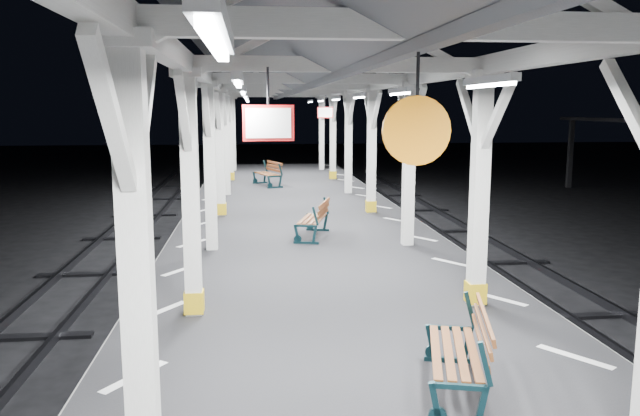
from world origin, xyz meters
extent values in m
cube|color=black|center=(0.00, 0.00, 0.50)|extent=(6.00, 50.00, 1.00)
cube|color=silver|center=(-2.45, 0.00, 1.00)|extent=(1.00, 48.00, 0.01)
cube|color=silver|center=(2.45, 0.00, 1.00)|extent=(1.00, 48.00, 0.01)
cube|color=silver|center=(-2.00, -2.00, 2.60)|extent=(0.22, 0.22, 3.20)
cube|color=silver|center=(-2.00, -2.00, 4.26)|extent=(0.40, 0.40, 0.12)
cube|color=silver|center=(-2.00, -1.45, 3.75)|extent=(0.10, 0.99, 0.99)
cube|color=silver|center=(-2.00, -2.55, 3.75)|extent=(0.10, 0.99, 0.99)
cube|color=silver|center=(-2.00, 2.00, 2.60)|extent=(0.22, 0.22, 3.20)
cube|color=silver|center=(-2.00, 2.00, 4.26)|extent=(0.40, 0.40, 0.12)
cube|color=gold|center=(-2.00, 2.00, 1.18)|extent=(0.26, 0.26, 0.30)
cube|color=silver|center=(-2.00, 2.55, 3.75)|extent=(0.10, 0.99, 0.99)
cube|color=silver|center=(-2.00, 1.45, 3.75)|extent=(0.10, 0.99, 0.99)
cube|color=silver|center=(-2.00, 6.00, 2.60)|extent=(0.22, 0.22, 3.20)
cube|color=silver|center=(-2.00, 6.00, 4.26)|extent=(0.40, 0.40, 0.12)
cube|color=silver|center=(-2.00, 6.55, 3.75)|extent=(0.10, 0.99, 0.99)
cube|color=silver|center=(-2.00, 5.45, 3.75)|extent=(0.10, 0.99, 0.99)
cube|color=silver|center=(-2.00, 10.00, 2.60)|extent=(0.22, 0.22, 3.20)
cube|color=silver|center=(-2.00, 10.00, 4.26)|extent=(0.40, 0.40, 0.12)
cube|color=gold|center=(-2.00, 10.00, 1.18)|extent=(0.26, 0.26, 0.30)
cube|color=silver|center=(-2.00, 10.55, 3.75)|extent=(0.10, 0.99, 0.99)
cube|color=silver|center=(-2.00, 9.45, 3.75)|extent=(0.10, 0.99, 0.99)
cube|color=silver|center=(-2.00, 14.00, 2.60)|extent=(0.22, 0.22, 3.20)
cube|color=silver|center=(-2.00, 14.00, 4.26)|extent=(0.40, 0.40, 0.12)
cube|color=silver|center=(-2.00, 14.55, 3.75)|extent=(0.10, 0.99, 0.99)
cube|color=silver|center=(-2.00, 13.45, 3.75)|extent=(0.10, 0.99, 0.99)
cube|color=silver|center=(-2.00, 18.00, 2.60)|extent=(0.22, 0.22, 3.20)
cube|color=silver|center=(-2.00, 18.00, 4.26)|extent=(0.40, 0.40, 0.12)
cube|color=gold|center=(-2.00, 18.00, 1.18)|extent=(0.26, 0.26, 0.30)
cube|color=silver|center=(-2.00, 18.55, 3.75)|extent=(0.10, 0.99, 0.99)
cube|color=silver|center=(-2.00, 17.45, 3.75)|extent=(0.10, 0.99, 0.99)
cube|color=silver|center=(-2.00, 22.00, 2.60)|extent=(0.22, 0.22, 3.20)
cube|color=silver|center=(-2.00, 22.00, 4.26)|extent=(0.40, 0.40, 0.12)
cube|color=silver|center=(-2.00, 22.55, 3.75)|extent=(0.10, 0.99, 0.99)
cube|color=silver|center=(-2.00, 21.45, 3.75)|extent=(0.10, 0.99, 0.99)
cube|color=silver|center=(2.00, -1.45, 3.75)|extent=(0.10, 0.99, 0.99)
cube|color=silver|center=(2.00, 2.00, 2.60)|extent=(0.22, 0.22, 3.20)
cube|color=silver|center=(2.00, 2.00, 4.26)|extent=(0.40, 0.40, 0.12)
cube|color=gold|center=(2.00, 2.00, 1.18)|extent=(0.26, 0.26, 0.30)
cube|color=silver|center=(2.00, 2.55, 3.75)|extent=(0.10, 0.99, 0.99)
cube|color=silver|center=(2.00, 1.45, 3.75)|extent=(0.10, 0.99, 0.99)
cube|color=silver|center=(2.00, 6.00, 2.60)|extent=(0.22, 0.22, 3.20)
cube|color=silver|center=(2.00, 6.00, 4.26)|extent=(0.40, 0.40, 0.12)
cube|color=silver|center=(2.00, 6.55, 3.75)|extent=(0.10, 0.99, 0.99)
cube|color=silver|center=(2.00, 5.45, 3.75)|extent=(0.10, 0.99, 0.99)
cube|color=silver|center=(2.00, 10.00, 2.60)|extent=(0.22, 0.22, 3.20)
cube|color=silver|center=(2.00, 10.00, 4.26)|extent=(0.40, 0.40, 0.12)
cube|color=gold|center=(2.00, 10.00, 1.18)|extent=(0.26, 0.26, 0.30)
cube|color=silver|center=(2.00, 10.55, 3.75)|extent=(0.10, 0.99, 0.99)
cube|color=silver|center=(2.00, 9.45, 3.75)|extent=(0.10, 0.99, 0.99)
cube|color=silver|center=(2.00, 14.00, 2.60)|extent=(0.22, 0.22, 3.20)
cube|color=silver|center=(2.00, 14.00, 4.26)|extent=(0.40, 0.40, 0.12)
cube|color=silver|center=(2.00, 14.55, 3.75)|extent=(0.10, 0.99, 0.99)
cube|color=silver|center=(2.00, 13.45, 3.75)|extent=(0.10, 0.99, 0.99)
cube|color=silver|center=(2.00, 18.00, 2.60)|extent=(0.22, 0.22, 3.20)
cube|color=silver|center=(2.00, 18.00, 4.26)|extent=(0.40, 0.40, 0.12)
cube|color=gold|center=(2.00, 18.00, 1.18)|extent=(0.26, 0.26, 0.30)
cube|color=silver|center=(2.00, 18.55, 3.75)|extent=(0.10, 0.99, 0.99)
cube|color=silver|center=(2.00, 17.45, 3.75)|extent=(0.10, 0.99, 0.99)
cube|color=silver|center=(2.00, 22.00, 2.60)|extent=(0.22, 0.22, 3.20)
cube|color=silver|center=(2.00, 22.00, 4.26)|extent=(0.40, 0.40, 0.12)
cube|color=silver|center=(2.00, 22.55, 3.75)|extent=(0.10, 0.99, 0.99)
cube|color=silver|center=(2.00, 21.45, 3.75)|extent=(0.10, 0.99, 0.99)
cube|color=silver|center=(-2.00, 0.00, 4.38)|extent=(0.18, 48.00, 0.24)
cube|color=silver|center=(2.00, 0.00, 4.38)|extent=(0.18, 48.00, 0.24)
cube|color=silver|center=(0.00, -2.00, 4.38)|extent=(4.20, 0.14, 0.20)
cube|color=silver|center=(0.00, 2.00, 4.38)|extent=(4.20, 0.14, 0.20)
cube|color=silver|center=(0.00, 6.00, 4.38)|extent=(4.20, 0.14, 0.20)
cube|color=silver|center=(0.00, 10.00, 4.38)|extent=(4.20, 0.14, 0.20)
cube|color=silver|center=(0.00, 14.00, 4.38)|extent=(4.20, 0.14, 0.20)
cube|color=silver|center=(0.00, 18.00, 4.38)|extent=(4.20, 0.14, 0.20)
cube|color=silver|center=(0.00, 22.00, 4.38)|extent=(4.20, 0.14, 0.20)
cube|color=silver|center=(-1.30, -4.00, 4.10)|extent=(0.10, 1.35, 0.08)
cube|color=white|center=(-1.30, -4.00, 4.05)|extent=(0.05, 1.25, 0.05)
cube|color=silver|center=(-1.30, 0.00, 4.10)|extent=(0.10, 1.35, 0.08)
cube|color=white|center=(-1.30, 0.00, 4.05)|extent=(0.05, 1.25, 0.05)
cube|color=silver|center=(-1.30, 4.00, 4.10)|extent=(0.10, 1.35, 0.08)
cube|color=white|center=(-1.30, 4.00, 4.05)|extent=(0.05, 1.25, 0.05)
cube|color=silver|center=(-1.30, 8.00, 4.10)|extent=(0.10, 1.35, 0.08)
cube|color=white|center=(-1.30, 8.00, 4.05)|extent=(0.05, 1.25, 0.05)
cube|color=silver|center=(-1.30, 12.00, 4.10)|extent=(0.10, 1.35, 0.08)
cube|color=white|center=(-1.30, 12.00, 4.05)|extent=(0.05, 1.25, 0.05)
cube|color=silver|center=(-1.30, 16.00, 4.10)|extent=(0.10, 1.35, 0.08)
cube|color=white|center=(-1.30, 16.00, 4.05)|extent=(0.05, 1.25, 0.05)
cube|color=silver|center=(-1.30, 20.00, 4.10)|extent=(0.10, 1.35, 0.08)
cube|color=white|center=(-1.30, 20.00, 4.05)|extent=(0.05, 1.25, 0.05)
cube|color=silver|center=(1.30, 0.00, 4.10)|extent=(0.10, 1.35, 0.08)
cube|color=white|center=(1.30, 0.00, 4.05)|extent=(0.05, 1.25, 0.05)
cube|color=silver|center=(1.30, 4.00, 4.10)|extent=(0.10, 1.35, 0.08)
cube|color=white|center=(1.30, 4.00, 4.05)|extent=(0.05, 1.25, 0.05)
cube|color=silver|center=(1.30, 8.00, 4.10)|extent=(0.10, 1.35, 0.08)
cube|color=white|center=(1.30, 8.00, 4.05)|extent=(0.05, 1.25, 0.05)
cube|color=silver|center=(1.30, 12.00, 4.10)|extent=(0.10, 1.35, 0.08)
cube|color=white|center=(1.30, 12.00, 4.05)|extent=(0.05, 1.25, 0.05)
cube|color=silver|center=(1.30, 16.00, 4.10)|extent=(0.10, 1.35, 0.08)
cube|color=white|center=(1.30, 16.00, 4.05)|extent=(0.05, 1.25, 0.05)
cube|color=silver|center=(1.30, 20.00, 4.10)|extent=(0.10, 1.35, 0.08)
cube|color=white|center=(1.30, 20.00, 4.05)|extent=(0.05, 1.25, 0.05)
cylinder|color=black|center=(0.00, -2.00, 4.05)|extent=(0.02, 0.02, 0.30)
cylinder|color=orange|center=(0.00, -2.00, 3.65)|extent=(0.50, 0.04, 0.50)
cylinder|color=black|center=(-1.01, -0.26, 4.02)|extent=(0.02, 0.02, 0.36)
cube|color=red|center=(-1.01, -0.26, 3.67)|extent=(0.50, 0.03, 0.35)
cube|color=white|center=(-1.01, -0.26, 3.67)|extent=(0.44, 0.05, 0.29)
cylinder|color=black|center=(1.14, 13.31, 4.02)|extent=(0.02, 0.02, 0.36)
cube|color=red|center=(1.14, 13.31, 3.67)|extent=(0.50, 0.03, 0.35)
cube|color=white|center=(1.14, 13.31, 3.67)|extent=(0.44, 0.05, 0.29)
cube|color=black|center=(14.00, 22.00, 1.65)|extent=(0.20, 0.20, 3.30)
sphere|color=silver|center=(14.00, 22.00, 3.22)|extent=(0.20, 0.20, 0.20)
cube|color=#0D262C|center=(0.41, -1.37, 1.21)|extent=(0.15, 0.08, 0.43)
cube|color=#0D262C|center=(0.78, -1.47, 1.21)|extent=(0.14, 0.08, 0.43)
cube|color=#0D262C|center=(0.80, -1.47, 1.62)|extent=(0.16, 0.08, 0.41)
cube|color=#0D262C|center=(0.98, 0.02, 1.03)|extent=(0.55, 0.20, 0.06)
cube|color=#0D262C|center=(0.78, 0.07, 1.21)|extent=(0.15, 0.08, 0.43)
cube|color=#0D262C|center=(1.16, -0.03, 1.21)|extent=(0.14, 0.08, 0.43)
cube|color=#0D262C|center=(1.18, -0.03, 1.62)|extent=(0.16, 0.08, 0.41)
cube|color=#642D17|center=(0.61, -0.65, 1.42)|extent=(0.44, 1.39, 0.03)
cube|color=#642D17|center=(0.73, -0.69, 1.42)|extent=(0.44, 1.39, 0.03)
cube|color=#642D17|center=(0.85, -0.72, 1.42)|extent=(0.44, 1.39, 0.03)
cube|color=#642D17|center=(0.96, -0.75, 1.42)|extent=(0.44, 1.39, 0.03)
cube|color=#642D17|center=(1.03, -0.76, 1.55)|extent=(0.40, 1.38, 0.09)
cube|color=#642D17|center=(1.04, -0.77, 1.67)|extent=(0.40, 1.38, 0.09)
cube|color=#642D17|center=(1.06, -0.77, 1.79)|extent=(0.40, 1.38, 0.09)
cube|color=#0D262C|center=(-0.08, 6.28, 1.03)|extent=(0.53, 0.20, 0.05)
cube|color=#0D262C|center=(-0.27, 6.34, 1.21)|extent=(0.14, 0.08, 0.41)
cube|color=#0D262C|center=(0.09, 6.23, 1.21)|extent=(0.13, 0.08, 0.41)
cube|color=#0D262C|center=(0.11, 6.23, 1.60)|extent=(0.15, 0.08, 0.39)
cube|color=#0D262C|center=(0.31, 7.66, 1.03)|extent=(0.53, 0.20, 0.05)
cube|color=#0D262C|center=(0.12, 7.71, 1.21)|extent=(0.14, 0.08, 0.41)
cube|color=#0D262C|center=(0.48, 7.61, 1.21)|extent=(0.13, 0.08, 0.41)
cube|color=#0D262C|center=(0.50, 7.60, 1.60)|extent=(0.15, 0.08, 0.39)
cube|color=#642D17|center=(-0.06, 7.02, 1.40)|extent=(0.45, 1.33, 0.03)
cube|color=#642D17|center=(0.05, 6.99, 1.40)|extent=(0.45, 1.33, 0.03)
cube|color=#642D17|center=(0.17, 6.96, 1.40)|extent=(0.45, 1.33, 0.03)
cube|color=#642D17|center=(0.28, 6.92, 1.40)|extent=(0.45, 1.33, 0.03)
cube|color=#642D17|center=(0.34, 6.91, 1.53)|extent=(0.41, 1.32, 0.08)
cube|color=#642D17|center=(0.35, 6.90, 1.64)|extent=(0.41, 1.32, 0.08)
cube|color=#642D17|center=(0.37, 6.90, 1.76)|extent=(0.41, 1.32, 0.08)
cube|color=#0D262C|center=(-0.38, 15.51, 1.03)|extent=(0.57, 0.25, 0.06)
cube|color=#0D262C|center=(-0.58, 15.44, 1.22)|extent=(0.16, 0.09, 0.45)
cube|color=#0D262C|center=(-0.20, 15.57, 1.22)|extent=(0.14, 0.09, 0.45)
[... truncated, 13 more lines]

